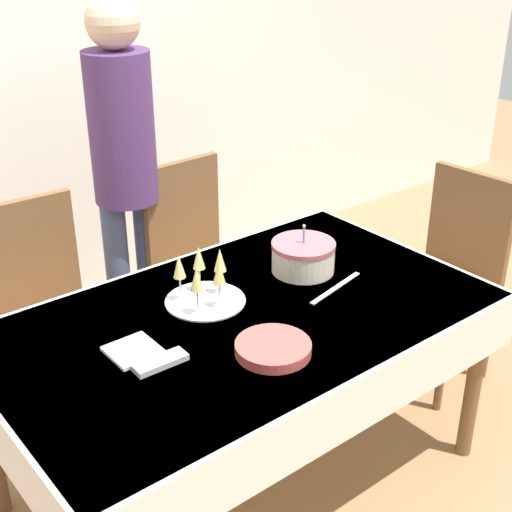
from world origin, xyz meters
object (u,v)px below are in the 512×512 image
dining_chair_far_left (45,307)px  birthday_cake (303,257)px  champagne_tray (204,280)px  plate_stack_main (273,348)px  dining_chair_right_end (451,270)px  person_standing (124,156)px  dining_chair_far_right (198,256)px

dining_chair_far_left → birthday_cake: dining_chair_far_left is taller
champagne_tray → plate_stack_main: champagne_tray is taller
birthday_cake → plate_stack_main: bearing=-141.4°
dining_chair_right_end → birthday_cake: dining_chair_right_end is taller
champagne_tray → plate_stack_main: bearing=-92.6°
dining_chair_right_end → champagne_tray: (-1.23, 0.15, 0.30)m
dining_chair_far_left → person_standing: 0.72m
dining_chair_far_left → plate_stack_main: (0.30, -1.07, 0.23)m
birthday_cake → person_standing: bearing=105.7°
person_standing → dining_chair_far_right: bearing=-34.5°
dining_chair_far_left → champagne_tray: bearing=-64.4°
dining_chair_far_right → birthday_cake: bearing=-90.0°
person_standing → dining_chair_far_left: bearing=-161.3°
plate_stack_main → birthday_cake: bearing=38.6°
dining_chair_far_left → person_standing: person_standing is taller
dining_chair_far_right → person_standing: (-0.25, 0.17, 0.49)m
plate_stack_main → person_standing: size_ratio=0.14×
dining_chair_right_end → person_standing: (-1.05, 0.99, 0.49)m
plate_stack_main → dining_chair_far_left: bearing=105.9°
dining_chair_far_right → person_standing: 0.58m
champagne_tray → person_standing: bearing=78.0°
dining_chair_far_left → champagne_tray: 0.80m
plate_stack_main → person_standing: bearing=80.9°
dining_chair_right_end → plate_stack_main: (-1.25, -0.25, 0.23)m
dining_chair_right_end → plate_stack_main: size_ratio=4.01×
dining_chair_far_left → dining_chair_right_end: (1.55, -0.82, 0.00)m
dining_chair_far_right → dining_chair_right_end: 1.15m
dining_chair_right_end → plate_stack_main: 1.29m
dining_chair_far_right → champagne_tray: 0.85m
dining_chair_far_left → plate_stack_main: size_ratio=4.01×
dining_chair_far_right → plate_stack_main: 1.18m
dining_chair_far_right → dining_chair_right_end: bearing=-45.7°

